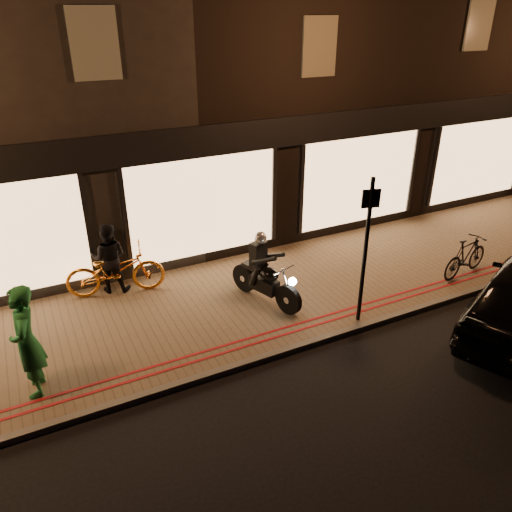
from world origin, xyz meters
The scene contains 11 objects.
ground centered at (0.00, 0.00, 0.00)m, with size 90.00×90.00×0.00m, color black.
sidewalk centered at (0.00, 2.00, 0.06)m, with size 50.00×4.00×0.12m, color brown.
kerb_stone centered at (0.00, 0.05, 0.06)m, with size 50.00×0.14×0.12m, color #59544C.
red_kerb_lines centered at (0.00, 0.55, 0.12)m, with size 50.00×0.26×0.01m.
building_row centered at (0.00, 8.99, 4.25)m, with size 48.00×10.11×8.50m.
motorcycle centered at (0.47, 1.75, 0.73)m, with size 0.82×1.88×1.59m.
sign_post centered at (1.85, 0.25, 1.80)m, with size 0.35×0.12×3.00m.
bicycle_gold centered at (-2.28, 3.49, 0.67)m, with size 0.74×2.11×1.11m, color orange.
bicycle_dark centered at (5.23, 0.68, 0.60)m, with size 0.45×1.60×0.96m, color black.
person_green centered at (-4.18, 0.92, 1.10)m, with size 0.71×0.47×1.96m, color #1D6D31.
person_dark centered at (-2.35, 3.67, 0.92)m, with size 0.78×0.60×1.60m, color black.
Camera 1 is at (-3.81, -6.43, 5.83)m, focal length 35.00 mm.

